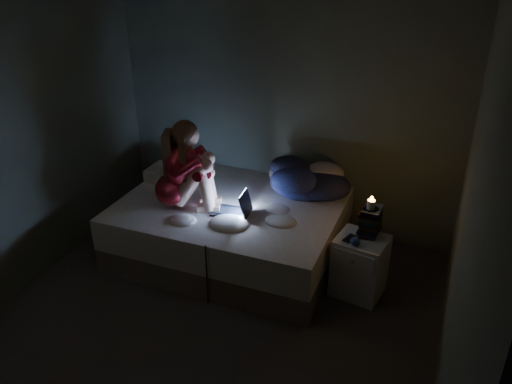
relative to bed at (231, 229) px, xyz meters
The scene contains 14 objects.
floor 1.17m from the bed, 76.69° to the right, with size 3.60×3.80×0.02m, color #342E2B.
wall_back 1.32m from the bed, 72.19° to the left, with size 3.60×0.02×2.60m, color #575C4E.
wall_left 2.15m from the bed, 144.63° to the right, with size 0.02×3.80×2.60m, color #575C4E.
wall_right 2.55m from the bed, 27.98° to the right, with size 0.02×3.80×2.60m, color #575C4E.
bed is the anchor object (origin of this frame).
pillow 0.90m from the bed, 163.14° to the left, with size 0.46×0.32×0.13m, color white.
woman 0.89m from the bed, 151.32° to the right, with size 0.54×0.35×0.87m, color maroon, non-canonical shape.
laptop 0.45m from the bed, 63.82° to the right, with size 0.34×0.24×0.24m, color black, non-canonical shape.
clothes_pile 0.87m from the bed, 36.67° to the left, with size 0.66×0.53×0.40m, color #171855, non-canonical shape.
nightstand 1.33m from the bed, ahead, with size 0.42×0.38×0.56m, color silver.
book_stack 1.41m from the bed, ahead, with size 0.19×0.25×0.27m, color black, non-canonical shape.
candle 1.47m from the bed, ahead, with size 0.07×0.07×0.08m, color beige.
phone 1.28m from the bed, ahead, with size 0.07×0.14×0.01m, color black.
blue_orb 1.37m from the bed, 12.55° to the right, with size 0.08×0.08×0.08m, color navy.
Camera 1 is at (1.60, -2.89, 2.90)m, focal length 36.11 mm.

